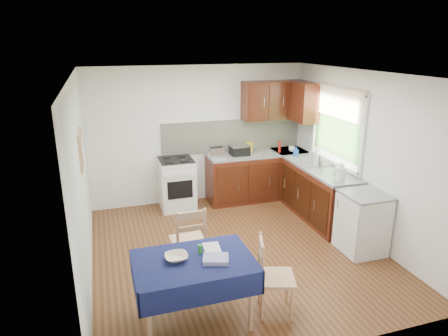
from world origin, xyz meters
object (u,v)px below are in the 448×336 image
object	(u,v)px
chair_near	(272,274)
dining_table	(194,269)
toaster	(216,152)
dish_rack	(316,163)
kettle	(340,172)
chair_far	(189,239)
sandwich_press	(239,150)

from	to	relation	value
chair_near	dining_table	bearing A→B (deg)	101.55
toaster	dish_rack	bearing A→B (deg)	-27.42
chair_near	kettle	size ratio (longest dim) A/B	3.43
toaster	dish_rack	distance (m)	1.75
toaster	dish_rack	world-z (taller)	dish_rack
toaster	kettle	distance (m)	2.23
chair_far	toaster	size ratio (longest dim) A/B	3.55
dish_rack	kettle	bearing A→B (deg)	-75.84
dining_table	toaster	bearing A→B (deg)	63.69
kettle	dish_rack	bearing A→B (deg)	86.48
sandwich_press	kettle	distance (m)	2.00
chair_far	toaster	world-z (taller)	toaster
chair_near	toaster	size ratio (longest dim) A/B	3.30
dining_table	chair_far	xyz separation A→B (m)	(0.15, 0.89, -0.13)
toaster	sandwich_press	bearing A→B (deg)	10.04
toaster	sandwich_press	xyz separation A→B (m)	(0.46, 0.05, -0.00)
dining_table	dish_rack	bearing A→B (deg)	33.26
dining_table	chair_far	world-z (taller)	chair_far
kettle	dining_table	bearing A→B (deg)	-152.56
chair_near	sandwich_press	distance (m)	3.31
dish_rack	sandwich_press	bearing A→B (deg)	154.84
dining_table	chair_far	distance (m)	0.91
chair_near	toaster	xyz separation A→B (m)	(0.30, 3.13, 0.52)
chair_near	dish_rack	bearing A→B (deg)	-20.86
chair_far	chair_near	bearing A→B (deg)	123.93
chair_near	kettle	world-z (taller)	kettle
chair_near	sandwich_press	bearing A→B (deg)	4.58
dining_table	dish_rack	world-z (taller)	dish_rack
chair_near	sandwich_press	xyz separation A→B (m)	(0.75, 3.18, 0.52)
dining_table	kettle	world-z (taller)	kettle
dining_table	sandwich_press	world-z (taller)	sandwich_press
chair_far	dish_rack	xyz separation A→B (m)	(2.49, 1.24, 0.41)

